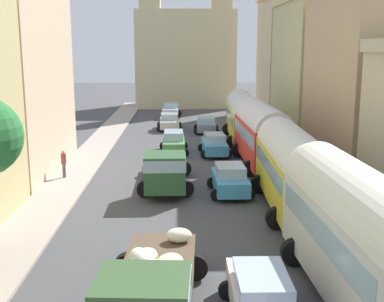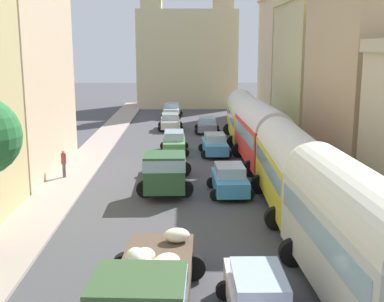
{
  "view_description": "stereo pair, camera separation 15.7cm",
  "coord_description": "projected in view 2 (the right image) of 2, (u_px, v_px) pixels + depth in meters",
  "views": [
    {
      "loc": [
        -0.69,
        -7.4,
        7.69
      ],
      "look_at": [
        0.0,
        22.58,
        1.43
      ],
      "focal_mm": 46.55,
      "sensor_mm": 36.0,
      "label": 1
    },
    {
      "loc": [
        -0.54,
        -7.41,
        7.69
      ],
      "look_at": [
        0.0,
        22.58,
        1.43
      ],
      "focal_mm": 46.55,
      "sensor_mm": 36.0,
      "label": 2
    }
  ],
  "objects": [
    {
      "name": "ground_plane",
      "position": [
        191.0,
        158.0,
        35.25
      ],
      "size": [
        154.0,
        154.0,
        0.0
      ],
      "primitive_type": "plane",
      "color": "#464649"
    },
    {
      "name": "sidewalk_left",
      "position": [
        88.0,
        157.0,
        35.11
      ],
      "size": [
        2.5,
        70.0,
        0.14
      ],
      "primitive_type": "cube",
      "color": "#A5958B",
      "rests_on": "ground"
    },
    {
      "name": "sidewalk_right",
      "position": [
        293.0,
        157.0,
        35.37
      ],
      "size": [
        2.5,
        70.0,
        0.14
      ],
      "primitive_type": "cube",
      "color": "#A29990",
      "rests_on": "ground"
    },
    {
      "name": "building_left_2",
      "position": [
        10.0,
        77.0,
        30.5
      ],
      "size": [
        5.37,
        11.59,
        11.78
      ],
      "color": "beige",
      "rests_on": "ground"
    },
    {
      "name": "building_right_2",
      "position": [
        370.0,
        73.0,
        31.53
      ],
      "size": [
        6.24,
        11.45,
        12.14
      ],
      "color": "tan",
      "rests_on": "ground"
    },
    {
      "name": "building_right_3",
      "position": [
        308.0,
        67.0,
        44.1
      ],
      "size": [
        4.49,
        12.45,
        11.96
      ],
      "color": "#C8BE85",
      "rests_on": "ground"
    },
    {
      "name": "building_right_4",
      "position": [
        287.0,
        56.0,
        55.34
      ],
      "size": [
        5.65,
        9.66,
        13.4
      ],
      "color": "beige",
      "rests_on": "ground"
    },
    {
      "name": "distant_church",
      "position": [
        187.0,
        51.0,
        64.38
      ],
      "size": [
        12.73,
        6.54,
        21.37
      ],
      "color": "beige",
      "rests_on": "ground"
    },
    {
      "name": "parked_bus_0",
      "position": [
        356.0,
        230.0,
        14.79
      ],
      "size": [
        3.47,
        8.86,
        4.24
      ],
      "color": "beige",
      "rests_on": "ground"
    },
    {
      "name": "parked_bus_1",
      "position": [
        291.0,
        165.0,
        23.63
      ],
      "size": [
        3.34,
        8.84,
        3.97
      ],
      "color": "gold",
      "rests_on": "ground"
    },
    {
      "name": "parked_bus_2",
      "position": [
        262.0,
        132.0,
        32.42
      ],
      "size": [
        3.42,
        8.85,
        4.12
      ],
      "color": "red",
      "rests_on": "ground"
    },
    {
      "name": "parked_bus_3",
      "position": [
        245.0,
        115.0,
        41.26
      ],
      "size": [
        3.51,
        9.81,
        3.93
      ],
      "color": "yellow",
      "rests_on": "ground"
    },
    {
      "name": "cargo_truck_0",
      "position": [
        147.0,
        289.0,
        13.6
      ],
      "size": [
        3.4,
        7.41,
        2.31
      ],
      "color": "#36522E",
      "rests_on": "ground"
    },
    {
      "name": "cargo_truck_1",
      "position": [
        166.0,
        169.0,
        27.04
      ],
      "size": [
        3.03,
        7.51,
        2.35
      ],
      "color": "#2D5330",
      "rests_on": "ground"
    },
    {
      "name": "car_0",
      "position": [
        174.0,
        142.0,
        36.71
      ],
      "size": [
        2.21,
        4.36,
        1.66
      ],
      "color": "#559B53",
      "rests_on": "ground"
    },
    {
      "name": "car_1",
      "position": [
        170.0,
        122.0,
        47.3
      ],
      "size": [
        2.45,
        3.96,
        1.55
      ],
      "color": "silver",
      "rests_on": "ground"
    },
    {
      "name": "car_2",
      "position": [
        172.0,
        110.0,
        55.49
      ],
      "size": [
        2.38,
        4.18,
        1.61
      ],
      "color": "silver",
      "rests_on": "ground"
    },
    {
      "name": "car_3",
      "position": [
        258.0,
        298.0,
        14.0
      ],
      "size": [
        2.25,
        4.36,
        1.53
      ],
      "color": "silver",
      "rests_on": "ground"
    },
    {
      "name": "car_4",
      "position": [
        230.0,
        180.0,
        26.47
      ],
      "size": [
        2.34,
        3.84,
        1.59
      ],
      "color": "#3E93CC",
      "rests_on": "ground"
    },
    {
      "name": "car_5",
      "position": [
        215.0,
        144.0,
        36.09
      ],
      "size": [
        2.31,
        4.03,
        1.57
      ],
      "color": "#3F94C9",
      "rests_on": "ground"
    },
    {
      "name": "car_6",
      "position": [
        207.0,
        125.0,
        45.66
      ],
      "size": [
        2.37,
        3.7,
        1.42
      ],
      "color": "slate",
      "rests_on": "ground"
    },
    {
      "name": "pedestrian_1",
      "position": [
        64.0,
        162.0,
        29.35
      ],
      "size": [
        0.38,
        0.38,
        1.78
      ],
      "color": "#58504D",
      "rests_on": "ground"
    }
  ]
}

